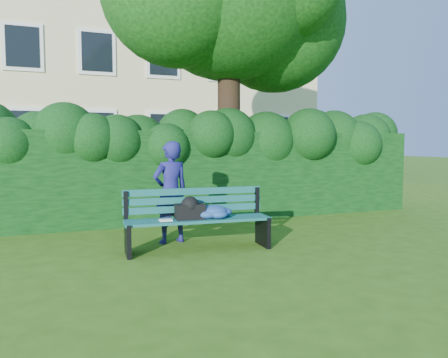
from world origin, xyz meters
name	(u,v)px	position (x,y,z in m)	size (l,w,h in m)	color
ground	(237,240)	(0.00, 0.00, 0.00)	(80.00, 80.00, 0.00)	#335512
apartment_building	(116,44)	(0.00, 13.99, 6.00)	(16.00, 8.08, 12.00)	beige
hedge	(196,176)	(0.00, 2.20, 0.90)	(10.00, 1.00, 1.80)	black
park_bench	(200,216)	(-0.75, -0.35, 0.50)	(2.16, 0.71, 0.89)	#0F4B43
man_reading	(171,192)	(-1.04, 0.24, 0.80)	(0.58, 0.38, 1.60)	navy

